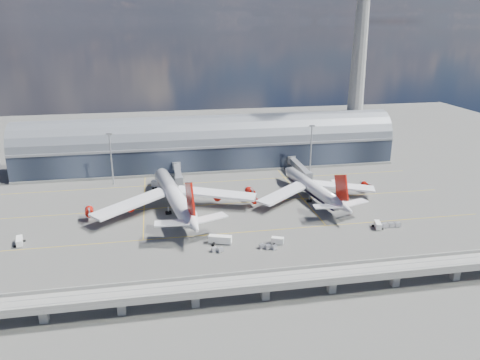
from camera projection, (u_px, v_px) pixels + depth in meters
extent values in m
plane|color=#474744|center=(233.00, 222.00, 185.32)|extent=(500.00, 500.00, 0.00)
cube|color=gold|center=(238.00, 233.00, 176.00)|extent=(200.00, 0.25, 0.01)
cube|color=gold|center=(226.00, 204.00, 203.94)|extent=(200.00, 0.25, 0.01)
cube|color=gold|center=(217.00, 182.00, 231.89)|extent=(200.00, 0.25, 0.01)
cube|color=gold|center=(144.00, 201.00, 207.30)|extent=(0.25, 80.00, 0.01)
cube|color=gold|center=(296.00, 191.00, 219.21)|extent=(0.25, 80.00, 0.01)
cube|color=#1C222F|center=(210.00, 153.00, 255.72)|extent=(200.00, 28.00, 14.00)
cylinder|color=slate|center=(209.00, 141.00, 253.46)|extent=(200.00, 28.00, 28.00)
cube|color=gray|center=(212.00, 147.00, 240.42)|extent=(200.00, 1.00, 1.20)
cube|color=gray|center=(210.00, 164.00, 257.77)|extent=(200.00, 30.00, 1.20)
cube|color=gray|center=(352.00, 149.00, 275.80)|extent=(18.00, 18.00, 8.00)
cone|color=gray|center=(357.00, 79.00, 262.61)|extent=(10.00, 10.00, 90.00)
cube|color=gray|center=(265.00, 282.00, 132.32)|extent=(220.00, 8.50, 1.20)
cube|color=gray|center=(269.00, 286.00, 128.24)|extent=(220.00, 0.40, 1.20)
cube|color=gray|center=(262.00, 271.00, 135.69)|extent=(220.00, 0.40, 1.20)
cube|color=gray|center=(267.00, 283.00, 130.71)|extent=(220.00, 0.12, 0.12)
cube|color=gray|center=(264.00, 277.00, 133.51)|extent=(220.00, 0.12, 0.12)
cube|color=gray|center=(44.00, 313.00, 123.08)|extent=(2.20, 2.20, 5.00)
cube|color=gray|center=(121.00, 306.00, 126.48)|extent=(2.20, 2.20, 5.00)
cube|color=gray|center=(195.00, 298.00, 129.88)|extent=(2.20, 2.20, 5.00)
cube|color=gray|center=(265.00, 291.00, 133.28)|extent=(2.20, 2.20, 5.00)
cube|color=gray|center=(332.00, 284.00, 136.69)|extent=(2.20, 2.20, 5.00)
cube|color=gray|center=(395.00, 278.00, 140.09)|extent=(2.20, 2.20, 5.00)
cube|color=gray|center=(455.00, 272.00, 143.49)|extent=(2.20, 2.20, 5.00)
cylinder|color=gray|center=(111.00, 160.00, 224.02)|extent=(0.70, 0.70, 25.00)
cube|color=gray|center=(109.00, 134.00, 219.93)|extent=(3.00, 0.40, 1.00)
cylinder|color=gray|center=(311.00, 150.00, 241.03)|extent=(0.70, 0.70, 25.00)
cube|color=gray|center=(312.00, 126.00, 236.94)|extent=(3.00, 0.40, 1.00)
cylinder|color=white|center=(174.00, 195.00, 195.74)|extent=(15.55, 56.55, 6.78)
cone|color=white|center=(160.00, 173.00, 223.66)|extent=(8.03, 9.44, 6.78)
cone|color=white|center=(193.00, 224.00, 165.65)|extent=(8.70, 13.62, 6.78)
cube|color=#A90F07|center=(190.00, 199.00, 165.80)|extent=(2.73, 12.63, 14.03)
cube|color=white|center=(132.00, 204.00, 188.54)|extent=(32.36, 27.35, 2.74)
cube|color=white|center=(216.00, 193.00, 199.70)|extent=(35.06, 19.09, 2.74)
cylinder|color=#A90F07|center=(130.00, 206.00, 190.84)|extent=(4.18, 5.76, 3.39)
cylinder|color=#A90F07|center=(89.00, 211.00, 185.87)|extent=(4.18, 5.76, 3.39)
cylinder|color=#A90F07|center=(216.00, 196.00, 202.42)|extent=(4.18, 5.76, 3.39)
cylinder|color=#A90F07|center=(250.00, 192.00, 207.38)|extent=(4.18, 5.76, 3.39)
cylinder|color=gray|center=(165.00, 191.00, 215.03)|extent=(0.53, 0.53, 3.18)
cylinder|color=gray|center=(168.00, 210.00, 192.49)|extent=(0.64, 0.64, 3.18)
cylinder|color=gray|center=(184.00, 208.00, 194.63)|extent=(0.64, 0.64, 3.18)
cylinder|color=black|center=(168.00, 213.00, 192.82)|extent=(2.55, 1.94, 1.59)
cylinder|color=black|center=(185.00, 211.00, 194.95)|extent=(2.55, 1.94, 1.59)
cylinder|color=white|center=(312.00, 187.00, 208.44)|extent=(12.02, 45.26, 5.39)
cone|color=white|center=(288.00, 171.00, 231.07)|extent=(6.44, 8.16, 5.39)
cone|color=white|center=(344.00, 207.00, 183.90)|extent=(6.99, 11.83, 5.39)
cube|color=#A90F07|center=(341.00, 188.00, 184.12)|extent=(2.30, 11.09, 12.31)
cube|color=white|center=(284.00, 193.00, 202.54)|extent=(26.96, 22.68, 2.30)
cube|color=white|center=(343.00, 186.00, 211.48)|extent=(28.92, 16.35, 2.30)
cylinder|color=black|center=(312.00, 190.00, 208.91)|extent=(10.54, 40.58, 4.58)
cylinder|color=#A90F07|center=(281.00, 196.00, 204.58)|extent=(3.63, 5.04, 2.98)
cylinder|color=#A90F07|center=(253.00, 199.00, 200.61)|extent=(3.63, 5.04, 2.98)
cylinder|color=#A90F07|center=(341.00, 188.00, 213.85)|extent=(3.63, 5.04, 2.98)
cylinder|color=#A90F07|center=(366.00, 185.00, 217.82)|extent=(3.63, 5.04, 2.98)
cylinder|color=gray|center=(296.00, 184.00, 223.95)|extent=(0.46, 0.46, 2.79)
cylinder|color=gray|center=(309.00, 199.00, 205.51)|extent=(0.56, 0.56, 2.79)
cylinder|color=gray|center=(321.00, 197.00, 207.33)|extent=(0.56, 0.56, 2.79)
cylinder|color=black|center=(309.00, 201.00, 205.79)|extent=(2.23, 1.68, 1.39)
cylinder|color=black|center=(321.00, 199.00, 207.62)|extent=(2.23, 1.68, 1.39)
cube|color=gray|center=(178.00, 173.00, 228.88)|extent=(3.00, 24.00, 3.00)
cube|color=gray|center=(179.00, 180.00, 217.70)|extent=(3.60, 3.60, 3.40)
cylinder|color=gray|center=(176.00, 166.00, 240.05)|extent=(4.40, 4.40, 4.00)
cylinder|color=gray|center=(179.00, 187.00, 218.83)|extent=(0.50, 0.50, 3.40)
cylinder|color=black|center=(180.00, 190.00, 219.26)|extent=(1.40, 0.80, 0.80)
cube|color=gray|center=(299.00, 167.00, 237.44)|extent=(3.00, 28.00, 3.00)
cube|color=gray|center=(308.00, 176.00, 224.40)|extent=(3.60, 3.60, 3.40)
cylinder|color=gray|center=(291.00, 160.00, 250.48)|extent=(4.40, 4.40, 4.00)
cylinder|color=gray|center=(308.00, 183.00, 225.53)|extent=(0.50, 0.50, 3.40)
cylinder|color=black|center=(307.00, 185.00, 225.96)|extent=(1.40, 0.80, 0.80)
cube|color=silver|center=(19.00, 241.00, 166.12)|extent=(3.21, 6.34, 2.25)
cylinder|color=black|center=(22.00, 241.00, 168.27)|extent=(2.28, 1.21, 0.78)
cylinder|color=black|center=(17.00, 246.00, 164.60)|extent=(2.28, 1.21, 0.78)
cube|color=silver|center=(278.00, 240.00, 166.64)|extent=(4.78, 3.47, 2.26)
cylinder|color=black|center=(281.00, 242.00, 167.66)|extent=(1.53, 2.31, 0.78)
cylinder|color=black|center=(274.00, 244.00, 166.26)|extent=(1.53, 2.31, 0.78)
cube|color=silver|center=(220.00, 239.00, 166.98)|extent=(8.52, 4.90, 2.66)
cylinder|color=black|center=(227.00, 241.00, 168.58)|extent=(1.71, 2.72, 0.92)
cylinder|color=black|center=(214.00, 244.00, 166.14)|extent=(1.71, 2.72, 0.92)
cube|color=silver|center=(378.00, 225.00, 179.31)|extent=(3.25, 5.54, 2.25)
cylinder|color=black|center=(375.00, 226.00, 181.06)|extent=(2.30, 1.30, 0.78)
cylinder|color=black|center=(380.00, 229.00, 178.20)|extent=(2.30, 1.30, 0.78)
cube|color=silver|center=(335.00, 184.00, 223.81)|extent=(3.31, 5.53, 2.69)
cylinder|color=black|center=(334.00, 185.00, 225.76)|extent=(2.72, 1.40, 0.93)
cylinder|color=black|center=(335.00, 187.00, 222.62)|extent=(2.72, 1.40, 0.93)
cube|color=silver|center=(158.00, 184.00, 222.79)|extent=(6.19, 6.95, 2.93)
cylinder|color=black|center=(161.00, 185.00, 225.03)|extent=(2.85, 2.53, 1.02)
cylinder|color=black|center=(155.00, 188.00, 221.39)|extent=(2.85, 2.53, 1.02)
cube|color=gray|center=(214.00, 251.00, 161.44)|extent=(2.47, 2.04, 0.27)
cube|color=#B8B8BE|center=(214.00, 249.00, 161.22)|extent=(2.11, 1.84, 1.33)
cube|color=gray|center=(221.00, 251.00, 161.10)|extent=(2.47, 2.04, 0.27)
cube|color=#B8B8BE|center=(221.00, 250.00, 160.87)|extent=(2.11, 1.84, 1.33)
cube|color=gray|center=(262.00, 248.00, 163.88)|extent=(2.47, 2.11, 0.26)
cube|color=#B8B8BE|center=(262.00, 246.00, 163.66)|extent=(2.12, 1.89, 1.31)
cube|color=gray|center=(268.00, 248.00, 163.41)|extent=(2.47, 2.11, 0.26)
cube|color=#B8B8BE|center=(268.00, 246.00, 163.18)|extent=(2.12, 1.89, 1.31)
cube|color=gray|center=(274.00, 249.00, 162.93)|extent=(2.47, 2.11, 0.26)
cube|color=#B8B8BE|center=(274.00, 247.00, 162.70)|extent=(2.12, 1.89, 1.31)
cube|color=gray|center=(379.00, 228.00, 179.74)|extent=(2.41, 1.65, 0.30)
cube|color=#B8B8BE|center=(379.00, 226.00, 179.49)|extent=(2.02, 1.54, 1.48)
cube|color=gray|center=(385.00, 227.00, 180.10)|extent=(2.41, 1.65, 0.30)
cube|color=#B8B8BE|center=(385.00, 225.00, 179.85)|extent=(2.02, 1.54, 1.48)
cube|color=gray|center=(391.00, 227.00, 180.46)|extent=(2.41, 1.65, 0.30)
cube|color=#B8B8BE|center=(391.00, 225.00, 180.20)|extent=(2.02, 1.54, 1.48)
cube|color=gray|center=(397.00, 226.00, 180.81)|extent=(2.41, 1.65, 0.30)
cube|color=#B8B8BE|center=(398.00, 224.00, 180.56)|extent=(2.02, 1.54, 1.48)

